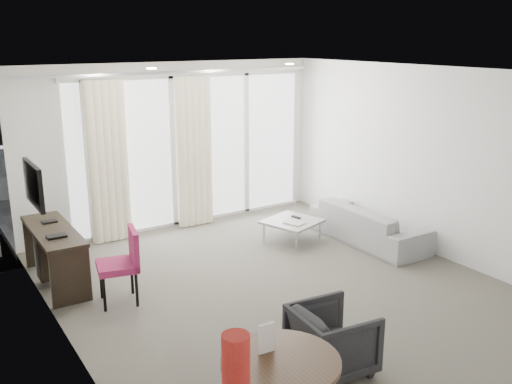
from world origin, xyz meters
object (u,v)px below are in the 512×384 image
rattan_chair_a (172,176)px  sofa (369,224)px  tub_armchair (332,340)px  desk (55,256)px  rattan_chair_b (225,173)px  desk_chair (117,267)px  coffee_table (292,231)px

rattan_chair_a → sofa: bearing=-83.9°
tub_armchair → desk: bearing=32.0°
sofa → rattan_chair_a: bearing=19.5°
rattan_chair_a → desk: bearing=-147.9°
rattan_chair_b → desk_chair: bearing=-126.7°
rattan_chair_b → coffee_table: bearing=-92.7°
desk_chair → rattan_chair_a: desk_chair is taller
rattan_chair_a → tub_armchair: bearing=-114.6°
desk → rattan_chair_a: size_ratio=1.95×
tub_armchair → coffee_table: (1.69, 2.97, -0.15)m
desk → desk_chair: bearing=-63.1°
tub_armchair → rattan_chair_b: 6.32m
desk → coffee_table: bearing=-6.1°
coffee_table → rattan_chair_a: rattan_chair_a is taller
sofa → rattan_chair_b: rattan_chair_b is taller
sofa → rattan_chair_b: size_ratio=2.42×
coffee_table → desk: bearing=173.9°
tub_armchair → rattan_chair_a: size_ratio=0.89×
desk → tub_armchair: (1.66, -3.32, -0.04)m
desk_chair → coffee_table: (2.87, 0.57, -0.27)m
rattan_chair_a → desk_chair: bearing=-135.4°
rattan_chair_a → rattan_chair_b: rattan_chair_b is taller
desk_chair → rattan_chair_a: (2.43, 3.89, -0.05)m
desk → rattan_chair_a: 4.14m
sofa → rattan_chair_a: (-1.39, 3.94, 0.10)m
desk → tub_armchair: size_ratio=2.20×
desk_chair → rattan_chair_a: bearing=69.9°
rattan_chair_b → tub_armchair: bearing=-103.2°
desk_chair → tub_armchair: 2.67m
desk_chair → tub_armchair: desk_chair is taller
rattan_chair_b → rattan_chair_a: bearing=166.6°
rattan_chair_b → sofa: bearing=-75.9°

